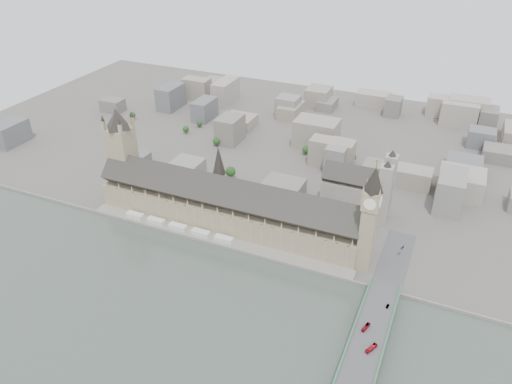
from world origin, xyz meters
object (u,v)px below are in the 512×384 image
at_px(westminster_abbey, 359,191).
at_px(car_silver, 388,306).
at_px(elizabeth_tower, 370,213).
at_px(red_bus_south, 371,348).
at_px(victoria_tower, 122,150).
at_px(westminster_bridge, 365,351).
at_px(red_bus_north, 366,327).
at_px(car_approach, 402,248).
at_px(palace_of_westminster, 227,206).

height_order(westminster_abbey, car_silver, westminster_abbey).
bearing_deg(elizabeth_tower, red_bus_south, -73.91).
xyz_separation_m(westminster_abbey, red_bus_south, (55.18, -184.41, -13.30)).
distance_m(victoria_tower, westminster_bridge, 309.91).
bearing_deg(red_bus_north, victoria_tower, 176.37).
distance_m(elizabeth_tower, red_bus_north, 94.19).
relative_size(victoria_tower, red_bus_north, 10.25).
relative_size(red_bus_south, car_approach, 2.17).
distance_m(red_bus_north, red_bus_south, 19.70).
xyz_separation_m(victoria_tower, car_approach, (288.26, 10.52, -44.22)).
xyz_separation_m(westminster_abbey, car_silver, (57.47, -137.77, -14.07)).
relative_size(palace_of_westminster, red_bus_north, 27.16).
distance_m(elizabeth_tower, car_silver, 75.61).
distance_m(victoria_tower, car_silver, 301.68).
distance_m(westminster_abbey, car_approach, 81.73).
bearing_deg(westminster_bridge, red_bus_south, -25.01).
bearing_deg(car_approach, westminster_bridge, -81.02).
bearing_deg(westminster_abbey, palace_of_westminster, -145.83).
height_order(palace_of_westminster, elizabeth_tower, elizabeth_tower).
xyz_separation_m(palace_of_westminster, westminster_bridge, (162.00, -107.20, -17.58)).
relative_size(westminster_abbey, car_approach, 13.44).
height_order(palace_of_westminster, westminster_abbey, westminster_abbey).
xyz_separation_m(elizabeth_tower, car_silver, (30.39, -50.77, -47.07)).
xyz_separation_m(elizabeth_tower, red_bus_north, (20.09, -79.42, -46.48)).
height_order(elizabeth_tower, victoria_tower, elizabeth_tower).
bearing_deg(elizabeth_tower, westminster_abbey, 107.29).
xyz_separation_m(elizabeth_tower, westminster_bridge, (24.00, -95.50, -52.96)).
xyz_separation_m(red_bus_north, red_bus_south, (8.02, -17.99, 0.17)).
bearing_deg(car_silver, westminster_abbey, 117.62).
distance_m(palace_of_westminster, red_bus_north, 182.81).
bearing_deg(red_bus_south, westminster_bridge, 179.74).
xyz_separation_m(palace_of_westminster, car_approach, (166.26, 16.82, -11.72)).
distance_m(elizabeth_tower, red_bus_south, 111.46).
bearing_deg(car_silver, victoria_tower, 171.65).
height_order(westminster_bridge, car_silver, car_silver).
height_order(palace_of_westminster, car_silver, palace_of_westminster).
bearing_deg(victoria_tower, red_bus_south, -21.83).
bearing_deg(palace_of_westminster, red_bus_north, -29.96).
bearing_deg(palace_of_westminster, red_bus_south, -33.30).
relative_size(palace_of_westminster, elizabeth_tower, 2.47).
xyz_separation_m(red_bus_south, car_approach, (0.16, 125.94, -0.79)).
bearing_deg(red_bus_south, westminster_abbey, 131.41).
distance_m(elizabeth_tower, car_approach, 61.89).
relative_size(red_bus_north, car_approach, 1.93).
distance_m(westminster_bridge, car_approach, 124.23).
xyz_separation_m(palace_of_westminster, car_silver, (168.39, -62.47, -11.69)).
relative_size(westminster_abbey, red_bus_north, 6.97).
relative_size(red_bus_south, car_silver, 2.37).
bearing_deg(car_approach, car_silver, -77.51).
distance_m(red_bus_south, car_silver, 46.71).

